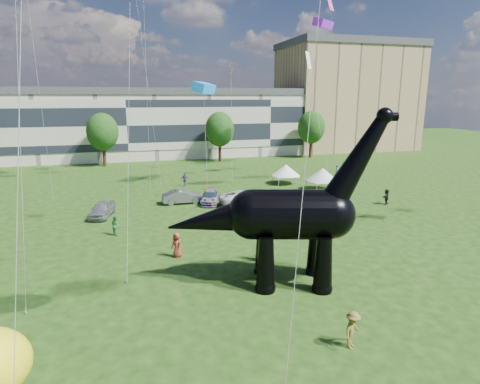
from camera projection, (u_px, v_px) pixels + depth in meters
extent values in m
plane|color=#16330C|center=(294.00, 315.00, 21.47)|extent=(220.00, 220.00, 0.00)
cube|color=beige|center=(127.00, 126.00, 76.11)|extent=(78.00, 11.00, 12.00)
cube|color=tan|center=(346.00, 99.00, 90.35)|extent=(28.00, 18.00, 22.00)
cylinder|color=#382314|center=(104.00, 157.00, 67.63)|extent=(0.56, 0.56, 3.20)
ellipsoid|color=#14380F|center=(102.00, 129.00, 66.55)|extent=(5.20, 5.20, 6.24)
cylinder|color=#382314|center=(220.00, 153.00, 72.88)|extent=(0.56, 0.56, 3.20)
ellipsoid|color=#14380F|center=(220.00, 126.00, 71.79)|extent=(5.20, 5.20, 6.24)
cylinder|color=#382314|center=(310.00, 149.00, 77.59)|extent=(0.56, 0.56, 3.20)
ellipsoid|color=#14380F|center=(311.00, 125.00, 76.51)|extent=(5.20, 5.20, 6.24)
cone|color=black|center=(266.00, 264.00, 23.75)|extent=(1.46, 1.46, 3.41)
sphere|color=black|center=(265.00, 288.00, 24.09)|extent=(1.25, 1.25, 1.25)
cone|color=black|center=(264.00, 249.00, 26.18)|extent=(1.46, 1.46, 3.41)
sphere|color=black|center=(263.00, 270.00, 26.53)|extent=(1.25, 1.25, 1.25)
cone|color=black|center=(323.00, 265.00, 23.71)|extent=(1.46, 1.46, 3.41)
sphere|color=black|center=(322.00, 288.00, 24.06)|extent=(1.25, 1.25, 1.25)
cone|color=black|center=(316.00, 249.00, 26.14)|extent=(1.46, 1.46, 3.41)
sphere|color=black|center=(315.00, 270.00, 26.49)|extent=(1.25, 1.25, 1.25)
cylinder|color=black|center=(291.00, 214.00, 24.32)|extent=(5.44, 4.28, 3.07)
sphere|color=black|center=(252.00, 214.00, 24.35)|extent=(3.07, 3.07, 3.07)
sphere|color=black|center=(331.00, 215.00, 24.30)|extent=(2.95, 2.95, 2.95)
cone|color=black|center=(357.00, 161.00, 23.52)|extent=(4.59, 2.83, 6.02)
sphere|color=black|center=(385.00, 116.00, 22.91)|extent=(0.95, 0.95, 0.95)
cylinder|color=black|center=(391.00, 117.00, 22.92)|extent=(0.90, 0.70, 0.50)
cone|color=black|center=(214.00, 220.00, 24.46)|extent=(6.44, 3.97, 3.34)
imported|color=silver|center=(102.00, 209.00, 39.01)|extent=(2.77, 4.72, 1.51)
imported|color=slate|center=(183.00, 197.00, 43.96)|extent=(4.51, 1.60, 1.48)
imported|color=silver|center=(246.00, 198.00, 43.25)|extent=(5.80, 2.90, 1.58)
imported|color=#595960|center=(210.00, 197.00, 44.09)|extent=(3.02, 4.93, 1.34)
cube|color=white|center=(286.00, 176.00, 53.91)|extent=(3.21, 3.21, 0.12)
cone|color=white|center=(286.00, 170.00, 53.73)|extent=(4.07, 4.07, 1.49)
cylinder|color=#999999|center=(279.00, 182.00, 52.45)|extent=(0.06, 0.06, 1.09)
cylinder|color=#999999|center=(299.00, 181.00, 52.97)|extent=(0.06, 0.06, 1.09)
cylinder|color=#999999|center=(273.00, 178.00, 55.11)|extent=(0.06, 0.06, 1.09)
cylinder|color=#999999|center=(292.00, 177.00, 55.63)|extent=(0.06, 0.06, 1.09)
cube|color=silver|center=(322.00, 181.00, 50.25)|extent=(3.22, 3.22, 0.13)
cone|color=silver|center=(322.00, 174.00, 50.06)|extent=(4.08, 4.08, 1.58)
cylinder|color=#999999|center=(317.00, 189.00, 48.59)|extent=(0.06, 0.06, 1.16)
cylinder|color=#999999|center=(338.00, 187.00, 49.43)|extent=(0.06, 0.06, 1.16)
cylinder|color=#999999|center=(306.00, 184.00, 51.34)|extent=(0.06, 0.06, 1.16)
cylinder|color=#999999|center=(327.00, 182.00, 52.17)|extent=(0.06, 0.06, 1.16)
imported|color=#A43A29|center=(177.00, 245.00, 29.04)|extent=(1.03, 1.07, 1.86)
imported|color=#2A549C|center=(259.00, 248.00, 28.47)|extent=(0.66, 0.78, 1.82)
imported|color=#388D46|center=(116.00, 225.00, 33.82)|extent=(0.87, 0.98, 1.68)
imported|color=#305379|center=(337.00, 171.00, 57.95)|extent=(0.65, 0.79, 1.87)
imported|color=#593A82|center=(185.00, 180.00, 52.46)|extent=(1.10, 0.85, 1.75)
imported|color=black|center=(386.00, 197.00, 43.54)|extent=(1.55, 1.35, 1.69)
imported|color=#925828|center=(334.00, 218.00, 35.75)|extent=(0.92, 1.27, 1.77)
imported|color=brown|center=(352.00, 330.00, 18.47)|extent=(1.34, 1.24, 1.81)
cube|color=blue|center=(204.00, 88.00, 50.67)|extent=(3.74, 4.24, 1.59)
plane|color=#D33A8F|center=(331.00, 5.00, 50.42)|extent=(1.49, 1.27, 1.38)
plane|color=black|center=(231.00, 67.00, 59.15)|extent=(1.53, 1.24, 1.14)
cube|color=purple|center=(323.00, 24.00, 60.52)|extent=(4.15, 3.79, 1.57)
plane|color=white|center=(309.00, 60.00, 55.47)|extent=(1.91, 2.09, 2.31)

